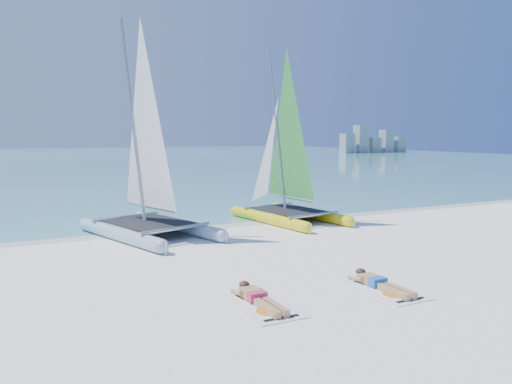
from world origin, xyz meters
TOP-DOWN VIEW (x-y plane):
  - ground at (0.00, 0.00)m, footprint 140.00×140.00m
  - sea at (0.00, 63.00)m, footprint 140.00×115.00m
  - wet_sand_strip at (0.00, 5.50)m, footprint 140.00×1.40m
  - distant_skyline at (53.71, 62.00)m, footprint 14.00×2.00m
  - catamaran_blue at (-2.61, 4.68)m, footprint 4.03×5.87m
  - catamaran_yellow at (2.84, 5.51)m, footprint 3.07×5.47m
  - towel_a at (-2.33, -2.98)m, footprint 1.00×1.85m
  - sunbather_a at (-2.33, -2.79)m, footprint 0.37×1.73m
  - towel_b at (0.43, -3.26)m, footprint 1.00×1.85m
  - sunbather_b at (0.43, -3.07)m, footprint 0.37×1.73m

SIDE VIEW (x-z plane):
  - ground at x=0.00m, z-range 0.00..0.00m
  - wet_sand_strip at x=0.00m, z-range 0.00..0.01m
  - sea at x=0.00m, z-range 0.00..0.01m
  - towel_a at x=-2.33m, z-range 0.00..0.02m
  - towel_b at x=0.43m, z-range 0.00..0.02m
  - sunbather_a at x=-2.33m, z-range -0.01..0.25m
  - sunbather_b at x=0.43m, z-range -0.01..0.25m
  - distant_skyline at x=53.71m, z-range -0.56..4.44m
  - catamaran_yellow at x=2.84m, z-range -1.26..5.54m
  - catamaran_blue at x=-2.61m, z-range -1.47..5.84m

